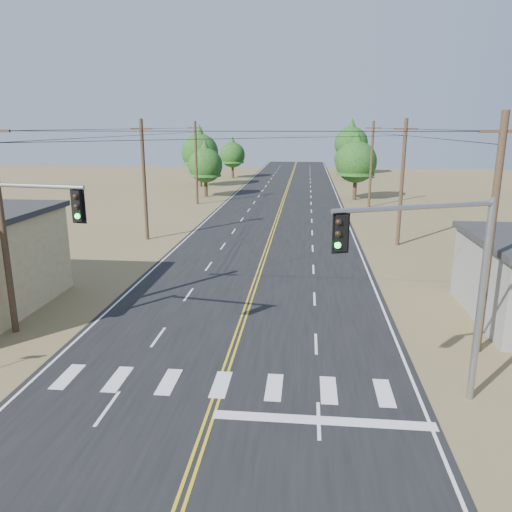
# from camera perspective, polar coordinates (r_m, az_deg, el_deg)

# --- Properties ---
(road) EXTENTS (15.00, 200.00, 0.02)m
(road) POSITION_cam_1_polar(r_m,az_deg,el_deg) (39.87, 1.31, 0.99)
(road) COLOR black
(road) RESTS_ON ground
(utility_pole_left_near) EXTENTS (1.80, 0.30, 10.00)m
(utility_pole_left_near) POSITION_cam_1_polar(r_m,az_deg,el_deg) (25.04, -27.02, 3.17)
(utility_pole_left_near) COLOR #4C3826
(utility_pole_left_near) RESTS_ON ground
(utility_pole_left_mid) EXTENTS (1.80, 0.30, 10.00)m
(utility_pole_left_mid) POSITION_cam_1_polar(r_m,az_deg,el_deg) (43.04, -12.66, 8.56)
(utility_pole_left_mid) COLOR #4C3826
(utility_pole_left_mid) RESTS_ON ground
(utility_pole_left_far) EXTENTS (1.80, 0.30, 10.00)m
(utility_pole_left_far) POSITION_cam_1_polar(r_m,az_deg,el_deg) (62.27, -6.85, 10.57)
(utility_pole_left_far) COLOR #4C3826
(utility_pole_left_far) RESTS_ON ground
(utility_pole_right_near) EXTENTS (1.80, 0.30, 10.00)m
(utility_pole_right_near) POSITION_cam_1_polar(r_m,az_deg,el_deg) (22.36, 25.26, 2.18)
(utility_pole_right_near) COLOR #4C3826
(utility_pole_right_near) RESTS_ON ground
(utility_pole_right_mid) EXTENTS (1.80, 0.30, 10.00)m
(utility_pole_right_mid) POSITION_cam_1_polar(r_m,az_deg,el_deg) (41.54, 16.33, 8.12)
(utility_pole_right_mid) COLOR #4C3826
(utility_pole_right_mid) RESTS_ON ground
(utility_pole_right_far) EXTENTS (1.80, 0.30, 10.00)m
(utility_pole_right_far) POSITION_cam_1_polar(r_m,az_deg,el_deg) (61.24, 13.03, 10.23)
(utility_pole_right_far) COLOR #4C3826
(utility_pole_right_far) RESTS_ON ground
(signal_mast_right) EXTENTS (5.37, 2.42, 7.20)m
(signal_mast_right) POSITION_cam_1_polar(r_m,az_deg,el_deg) (17.18, 20.58, -1.67)
(signal_mast_right) COLOR gray
(signal_mast_right) RESTS_ON ground
(tree_left_near) EXTENTS (4.65, 4.65, 7.76)m
(tree_left_near) POSITION_cam_1_polar(r_m,az_deg,el_deg) (68.98, -5.82, 10.66)
(tree_left_near) COLOR #3F2D1E
(tree_left_near) RESTS_ON ground
(tree_left_mid) EXTENTS (5.84, 5.84, 9.74)m
(tree_left_mid) POSITION_cam_1_polar(r_m,az_deg,el_deg) (81.15, -6.43, 12.09)
(tree_left_mid) COLOR #3F2D1E
(tree_left_mid) RESTS_ON ground
(tree_left_far) EXTENTS (4.63, 4.63, 7.72)m
(tree_left_far) POSITION_cam_1_polar(r_m,az_deg,el_deg) (94.47, -2.71, 11.75)
(tree_left_far) COLOR #3F2D1E
(tree_left_far) RESTS_ON ground
(tree_right_near) EXTENTS (5.36, 5.36, 8.93)m
(tree_right_near) POSITION_cam_1_polar(r_m,az_deg,el_deg) (66.99, 11.39, 10.96)
(tree_right_near) COLOR #3F2D1E
(tree_right_near) RESTS_ON ground
(tree_right_mid) EXTENTS (4.10, 4.10, 6.84)m
(tree_right_mid) POSITION_cam_1_polar(r_m,az_deg,el_deg) (92.35, 10.23, 11.14)
(tree_right_mid) COLOR #3F2D1E
(tree_right_mid) RESTS_ON ground
(tree_right_far) EXTENTS (6.61, 6.61, 11.02)m
(tree_right_far) POSITION_cam_1_polar(r_m,az_deg,el_deg) (103.76, 10.84, 12.89)
(tree_right_far) COLOR #3F2D1E
(tree_right_far) RESTS_ON ground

